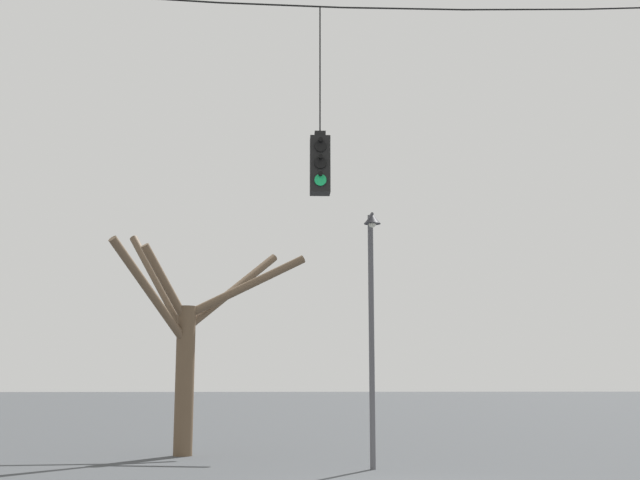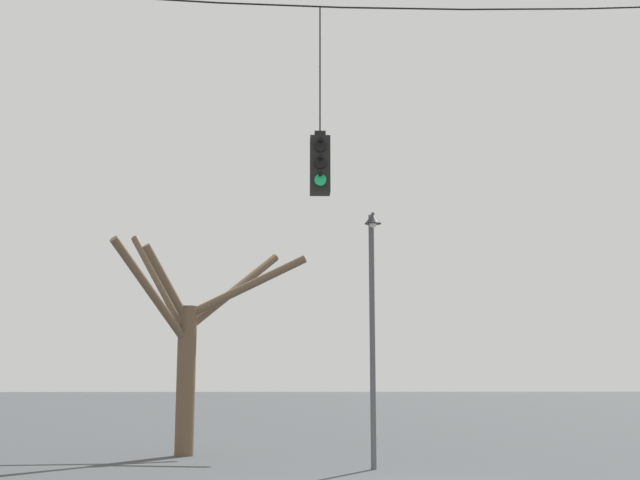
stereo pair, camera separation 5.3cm
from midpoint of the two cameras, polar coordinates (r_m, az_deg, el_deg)
The scene contains 4 objects.
span_wire at distance 14.84m, azimuth 6.01°, elevation 16.41°, with size 15.15×0.03×0.33m.
traffic_light_near_left_pole at distance 13.66m, azimuth 0.11°, elevation 5.46°, with size 0.34×0.46×3.38m.
street_lamp at distance 17.41m, azimuth 3.84°, elevation -4.35°, with size 0.37×0.65×5.46m.
bare_tree at distance 20.77m, azimuth -9.14°, elevation -6.77°, with size 4.87×3.95×5.77m.
Camera 2 is at (-1.92, -13.48, 1.90)m, focal length 45.00 mm.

